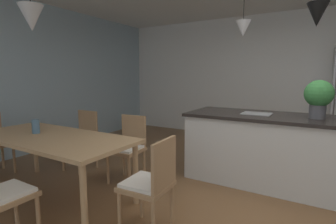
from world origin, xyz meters
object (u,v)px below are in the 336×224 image
(dining_table, at_px, (52,141))
(chair_kitchen_end, at_px, (151,182))
(kitchen_island, at_px, (270,148))
(potted_plant_on_island, at_px, (319,96))
(chair_far_right, at_px, (128,146))
(chair_far_left, at_px, (82,138))
(vase_on_dining_table, at_px, (36,126))

(dining_table, bearing_deg, chair_kitchen_end, 0.11)
(kitchen_island, distance_m, potted_plant_on_island, 0.86)
(chair_far_right, bearing_deg, chair_kitchen_end, -41.04)
(chair_far_left, xyz_separation_m, chair_far_right, (0.90, -0.00, 0.00))
(kitchen_island, xyz_separation_m, vase_on_dining_table, (-2.35, -1.71, 0.34))
(chair_kitchen_end, bearing_deg, chair_far_left, 156.19)
(vase_on_dining_table, bearing_deg, dining_table, 1.61)
(chair_kitchen_end, relative_size, kitchen_island, 0.41)
(chair_far_left, distance_m, chair_far_right, 0.90)
(dining_table, height_order, chair_far_left, chair_far_left)
(chair_far_right, bearing_deg, chair_far_left, 180.00)
(chair_kitchen_end, bearing_deg, dining_table, -179.89)
(dining_table, height_order, potted_plant_on_island, potted_plant_on_island)
(chair_far_left, relative_size, kitchen_island, 0.41)
(chair_far_right, height_order, kitchen_island, kitchen_island)
(dining_table, relative_size, chair_far_right, 2.29)
(chair_kitchen_end, bearing_deg, vase_on_dining_table, -179.64)
(dining_table, bearing_deg, chair_far_left, 119.21)
(dining_table, xyz_separation_m, chair_far_left, (-0.45, 0.81, -0.18))
(kitchen_island, distance_m, vase_on_dining_table, 2.92)
(chair_kitchen_end, xyz_separation_m, vase_on_dining_table, (-1.64, -0.01, 0.33))
(dining_table, height_order, kitchen_island, kitchen_island)
(kitchen_island, bearing_deg, vase_on_dining_table, -144.03)
(chair_far_right, bearing_deg, kitchen_island, 28.71)
(chair_kitchen_end, xyz_separation_m, chair_far_right, (-0.92, 0.80, 0.00))
(chair_kitchen_end, xyz_separation_m, potted_plant_on_island, (1.20, 1.70, 0.69))
(kitchen_island, bearing_deg, dining_table, -140.73)
(dining_table, distance_m, chair_far_right, 0.94)
(chair_far_left, distance_m, vase_on_dining_table, 0.90)
(chair_far_right, bearing_deg, dining_table, -119.02)
(potted_plant_on_island, bearing_deg, chair_far_left, -163.53)
(vase_on_dining_table, bearing_deg, kitchen_island, 35.97)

